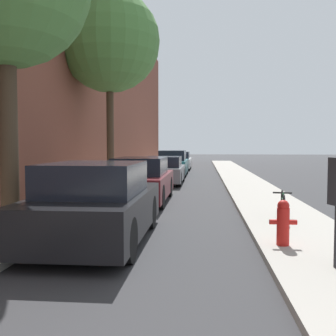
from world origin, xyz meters
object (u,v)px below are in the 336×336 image
Objects in this scene: parked_car_black at (97,205)px; bicycle at (283,205)px; parked_car_grey at (164,171)px; fire_hydrant at (283,222)px; parked_car_teal at (173,164)px; parked_car_white at (179,161)px; parked_car_maroon at (141,181)px; street_tree_far at (109,42)px.

parked_car_black is 2.72× the size of bicycle.
parked_car_grey is 11.80m from fire_hydrant.
parked_car_teal reaches higher than fire_hydrant.
fire_hydrant reaches higher than bicycle.
parked_car_grey is at bearing -90.09° from parked_car_white.
parked_car_white is 5.39× the size of fire_hydrant.
parked_car_maroon is 6.40m from fire_hydrant.
street_tree_far is (-1.75, -8.49, 4.98)m from parked_car_teal.
parked_car_white reaches higher than bicycle.
parked_car_grey is at bearing 105.59° from fire_hydrant.
parked_car_maroon is 5.85m from street_tree_far.
street_tree_far reaches higher than parked_car_grey.
parked_car_black is 0.87× the size of parked_car_teal.
parked_car_teal is at bearing 78.35° from street_tree_far.
street_tree_far is (-1.73, -14.24, 5.06)m from parked_car_white.
parked_car_grey is at bearing 62.70° from street_tree_far.
parked_car_teal is (0.04, 5.18, 0.08)m from parked_car_grey.
parked_car_maroon is at bearing 120.81° from fire_hydrant.
parked_car_white is (0.02, 10.92, 0.01)m from parked_car_grey.
parked_car_maroon reaches higher than fire_hydrant.
parked_car_grey is 5.42× the size of fire_hydrant.
street_tree_far is (-1.61, 2.56, 5.00)m from parked_car_maroon.
parked_car_grey is 1.00× the size of parked_car_white.
fire_hydrant is (3.15, -22.29, -0.11)m from parked_car_white.
bicycle is at bearing -67.85° from parked_car_grey.
fire_hydrant is at bearing -58.77° from street_tree_far.
parked_car_grey is 6.29m from street_tree_far.
parked_car_teal is at bearing 89.25° from parked_car_maroon.
parked_car_maroon is at bearing 89.75° from parked_car_black.
street_tree_far is at bearing 121.23° from fire_hydrant.
parked_car_black is 5.31× the size of fire_hydrant.
parked_car_maroon is at bearing -57.87° from street_tree_far.
parked_car_white is at bearing 98.05° from fire_hydrant.
street_tree_far is at bearing -117.30° from parked_car_grey.
parked_car_teal reaches higher than parked_car_black.
bicycle is at bearing -79.65° from parked_car_white.
bicycle is at bearing 78.79° from fire_hydrant.
parked_car_teal is (0.17, 16.17, -0.01)m from parked_car_black.
parked_car_white is at bearing 90.22° from parked_car_teal.
parked_car_maroon is at bearing -90.42° from parked_car_white.
bicycle is (3.61, -14.14, -0.26)m from parked_car_teal.
parked_car_black is at bearing -90.59° from parked_car_teal.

